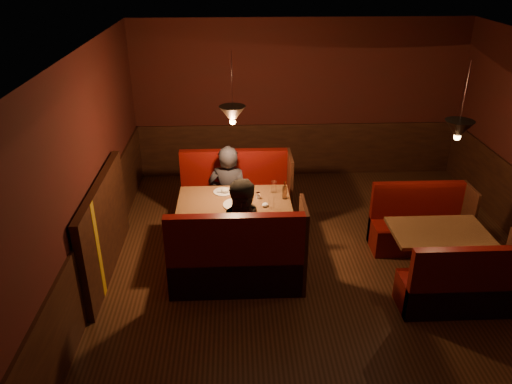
{
  "coord_description": "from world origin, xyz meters",
  "views": [
    {
      "loc": [
        -1.19,
        -5.36,
        3.95
      ],
      "look_at": [
        -0.91,
        0.76,
        0.95
      ],
      "focal_mm": 35.0,
      "sensor_mm": 36.0,
      "label": 1
    }
  ],
  "objects_px": {
    "main_table": "(236,212)",
    "main_bench_far": "(237,201)",
    "diner_a": "(228,178)",
    "diner_b": "(246,218)",
    "main_bench_near": "(238,264)",
    "second_bench_far": "(418,227)",
    "second_bench_near": "(460,290)",
    "second_table": "(437,242)"
  },
  "relations": [
    {
      "from": "main_bench_far",
      "to": "diner_a",
      "type": "bearing_deg",
      "value": -119.96
    },
    {
      "from": "second_bench_near",
      "to": "diner_a",
      "type": "relative_size",
      "value": 0.79
    },
    {
      "from": "main_bench_far",
      "to": "second_bench_far",
      "type": "distance_m",
      "value": 2.76
    },
    {
      "from": "second_bench_near",
      "to": "diner_b",
      "type": "relative_size",
      "value": 0.79
    },
    {
      "from": "main_table",
      "to": "main_bench_far",
      "type": "distance_m",
      "value": 0.92
    },
    {
      "from": "main_bench_near",
      "to": "second_bench_near",
      "type": "xyz_separation_m",
      "value": [
        2.62,
        -0.55,
        -0.06
      ]
    },
    {
      "from": "main_bench_far",
      "to": "second_table",
      "type": "height_order",
      "value": "main_bench_far"
    },
    {
      "from": "main_table",
      "to": "diner_a",
      "type": "distance_m",
      "value": 0.72
    },
    {
      "from": "main_bench_far",
      "to": "second_bench_near",
      "type": "height_order",
      "value": "main_bench_far"
    },
    {
      "from": "second_bench_far",
      "to": "diner_a",
      "type": "bearing_deg",
      "value": 166.8
    },
    {
      "from": "diner_a",
      "to": "diner_b",
      "type": "distance_m",
      "value": 1.25
    },
    {
      "from": "main_bench_near",
      "to": "second_bench_far",
      "type": "bearing_deg",
      "value": 19.17
    },
    {
      "from": "second_table",
      "to": "diner_b",
      "type": "bearing_deg",
      "value": 176.57
    },
    {
      "from": "main_bench_far",
      "to": "diner_b",
      "type": "relative_size",
      "value": 0.99
    },
    {
      "from": "second_table",
      "to": "main_bench_near",
      "type": "bearing_deg",
      "value": -176.02
    },
    {
      "from": "second_table",
      "to": "diner_b",
      "type": "height_order",
      "value": "diner_b"
    },
    {
      "from": "main_bench_near",
      "to": "diner_a",
      "type": "bearing_deg",
      "value": 94.36
    },
    {
      "from": "second_table",
      "to": "second_bench_far",
      "type": "relative_size",
      "value": 0.9
    },
    {
      "from": "main_bench_near",
      "to": "diner_a",
      "type": "distance_m",
      "value": 1.64
    },
    {
      "from": "second_bench_far",
      "to": "diner_b",
      "type": "xyz_separation_m",
      "value": [
        -2.51,
        -0.58,
        0.55
      ]
    },
    {
      "from": "diner_a",
      "to": "second_bench_near",
      "type": "bearing_deg",
      "value": 154.07
    },
    {
      "from": "main_table",
      "to": "second_table",
      "type": "xyz_separation_m",
      "value": [
        2.61,
        -0.7,
        -0.13
      ]
    },
    {
      "from": "main_table",
      "to": "main_bench_far",
      "type": "xyz_separation_m",
      "value": [
        0.02,
        0.88,
        -0.27
      ]
    },
    {
      "from": "main_bench_near",
      "to": "second_bench_near",
      "type": "bearing_deg",
      "value": -11.86
    },
    {
      "from": "second_bench_far",
      "to": "main_table",
      "type": "bearing_deg",
      "value": -179.32
    },
    {
      "from": "main_table",
      "to": "diner_b",
      "type": "bearing_deg",
      "value": -76.51
    },
    {
      "from": "main_table",
      "to": "second_bench_far",
      "type": "relative_size",
      "value": 1.15
    },
    {
      "from": "diner_a",
      "to": "second_bench_far",
      "type": "bearing_deg",
      "value": 178.4
    },
    {
      "from": "main_bench_far",
      "to": "diner_b",
      "type": "bearing_deg",
      "value": -85.48
    },
    {
      "from": "main_bench_far",
      "to": "main_bench_near",
      "type": "bearing_deg",
      "value": -90.0
    },
    {
      "from": "second_table",
      "to": "second_bench_near",
      "type": "distance_m",
      "value": 0.76
    },
    {
      "from": "main_bench_near",
      "to": "diner_b",
      "type": "height_order",
      "value": "diner_b"
    },
    {
      "from": "second_table",
      "to": "second_bench_near",
      "type": "height_order",
      "value": "second_bench_near"
    },
    {
      "from": "diner_a",
      "to": "main_bench_near",
      "type": "bearing_deg",
      "value": 105.96
    },
    {
      "from": "second_table",
      "to": "second_bench_far",
      "type": "distance_m",
      "value": 0.76
    },
    {
      "from": "second_table",
      "to": "diner_b",
      "type": "distance_m",
      "value": 2.51
    },
    {
      "from": "main_bench_far",
      "to": "diner_a",
      "type": "distance_m",
      "value": 0.54
    },
    {
      "from": "main_bench_near",
      "to": "second_table",
      "type": "distance_m",
      "value": 2.61
    },
    {
      "from": "diner_b",
      "to": "diner_a",
      "type": "bearing_deg",
      "value": 92.4
    },
    {
      "from": "second_bench_near",
      "to": "diner_b",
      "type": "xyz_separation_m",
      "value": [
        -2.51,
        0.88,
        0.55
      ]
    },
    {
      "from": "main_bench_near",
      "to": "second_bench_far",
      "type": "height_order",
      "value": "main_bench_near"
    },
    {
      "from": "main_bench_near",
      "to": "second_table",
      "type": "height_order",
      "value": "main_bench_near"
    }
  ]
}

